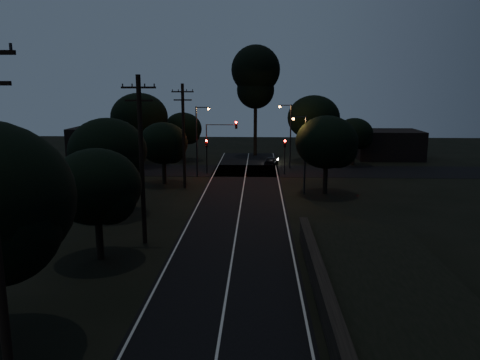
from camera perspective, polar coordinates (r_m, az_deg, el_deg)
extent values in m
cube|color=black|center=(38.00, -0.12, -4.28)|extent=(8.00, 70.00, 0.02)
cube|color=black|center=(57.50, 0.74, 1.15)|extent=(60.00, 8.00, 0.02)
cube|color=beige|center=(38.00, -0.12, -4.26)|extent=(0.12, 70.00, 0.01)
cube|color=beige|center=(38.34, -5.75, -4.18)|extent=(0.12, 70.00, 0.01)
cube|color=beige|center=(38.03, 5.55, -4.31)|extent=(0.12, 70.00, 0.01)
cube|color=black|center=(20.22, 11.14, -17.09)|extent=(0.40, 26.00, 1.50)
cube|color=black|center=(19.85, 11.23, -15.05)|extent=(0.55, 26.00, 0.10)
cube|color=black|center=(21.07, 20.71, -16.87)|extent=(6.50, 26.00, 1.20)
cylinder|color=black|center=(30.88, -11.90, 2.22)|extent=(0.30, 0.30, 11.00)
cube|color=black|center=(30.49, -12.28, 10.96)|extent=(2.20, 0.12, 0.12)
cube|color=black|center=(30.51, -12.21, 9.46)|extent=(1.80, 0.12, 0.12)
cylinder|color=black|center=(47.42, -6.89, 5.25)|extent=(0.30, 0.30, 10.50)
cube|color=black|center=(47.15, -7.02, 10.63)|extent=(2.20, 0.12, 0.12)
cube|color=black|center=(47.17, -7.00, 9.66)|extent=(1.80, 0.12, 0.12)
sphere|color=black|center=(19.01, -27.20, -4.98)|extent=(4.36, 4.36, 4.36)
cylinder|color=black|center=(29.65, -16.76, -6.88)|extent=(0.44, 0.44, 2.50)
ellipsoid|color=black|center=(28.82, -17.13, -0.75)|extent=(5.30, 5.30, 4.51)
sphere|color=black|center=(28.14, -15.64, -2.06)|extent=(3.18, 3.18, 3.18)
cylinder|color=black|center=(39.50, -15.53, -1.97)|extent=(0.44, 0.44, 2.87)
ellipsoid|color=black|center=(38.83, -15.83, 3.44)|extent=(6.20, 6.20, 5.27)
sphere|color=black|center=(38.00, -14.51, 2.39)|extent=(3.72, 3.72, 3.72)
cylinder|color=black|center=(50.41, -9.23, 0.91)|extent=(0.44, 0.44, 2.42)
ellipsoid|color=black|center=(49.93, -9.34, 4.46)|extent=(5.16, 5.16, 4.39)
sphere|color=black|center=(49.32, -8.41, 3.80)|extent=(3.10, 3.10, 3.10)
cylinder|color=black|center=(66.03, -6.91, 3.48)|extent=(0.44, 0.44, 2.45)
ellipsoid|color=black|center=(65.67, -6.97, 6.24)|extent=(5.25, 5.25, 4.46)
sphere|color=black|center=(65.06, -6.23, 5.74)|extent=(3.15, 3.15, 3.15)
cylinder|color=black|center=(63.10, -11.99, 3.42)|extent=(0.44, 0.44, 3.49)
ellipsoid|color=black|center=(62.64, -12.16, 7.50)|extent=(7.36, 7.36, 6.25)
sphere|color=black|center=(61.67, -11.14, 6.80)|extent=(4.41, 4.41, 4.41)
cylinder|color=black|center=(65.54, 8.85, 3.75)|extent=(0.44, 0.44, 3.31)
ellipsoid|color=black|center=(65.11, 8.97, 7.52)|extent=(7.12, 7.12, 6.06)
sphere|color=black|center=(64.61, 10.12, 6.82)|extent=(4.27, 4.27, 4.27)
cylinder|color=black|center=(63.45, 13.63, 2.83)|extent=(0.44, 0.44, 2.27)
ellipsoid|color=black|center=(63.09, 13.76, 5.49)|extent=(4.85, 4.85, 4.13)
sphere|color=black|center=(62.84, 14.58, 4.98)|extent=(2.91, 2.91, 2.91)
cylinder|color=black|center=(45.88, 10.35, 0.06)|extent=(0.44, 0.44, 2.80)
ellipsoid|color=black|center=(45.31, 10.51, 4.56)|extent=(5.94, 5.94, 5.05)
sphere|color=black|center=(44.96, 11.90, 3.69)|extent=(3.56, 3.56, 3.56)
cylinder|color=black|center=(69.79, 1.88, 6.63)|extent=(0.50, 0.50, 8.84)
sphere|color=black|center=(69.57, 1.92, 13.30)|extent=(7.07, 7.07, 7.07)
sphere|color=black|center=(69.54, 1.91, 10.92)|extent=(5.46, 5.46, 5.46)
cube|color=black|center=(70.42, -15.56, 4.44)|extent=(10.00, 8.00, 4.40)
cube|color=black|center=(70.50, 17.53, 4.17)|extent=(9.00, 7.00, 4.00)
cylinder|color=black|center=(55.58, -4.07, 2.42)|extent=(0.12, 0.12, 3.20)
cube|color=black|center=(55.29, -4.10, 4.52)|extent=(0.28, 0.22, 0.90)
sphere|color=#FF0705|center=(55.13, -4.12, 4.81)|extent=(0.22, 0.22, 0.22)
cylinder|color=black|center=(55.31, 5.45, 2.35)|extent=(0.12, 0.12, 3.20)
cube|color=black|center=(55.03, 5.50, 4.46)|extent=(0.28, 0.22, 0.90)
sphere|color=#FF0705|center=(54.86, 5.51, 4.75)|extent=(0.22, 0.22, 0.22)
cylinder|color=black|center=(55.44, -4.08, 3.34)|extent=(0.12, 0.12, 5.00)
cube|color=black|center=(54.79, -0.46, 6.74)|extent=(0.28, 0.22, 0.90)
sphere|color=#FF0705|center=(54.64, -0.47, 7.05)|extent=(0.22, 0.22, 0.22)
cube|color=black|center=(54.90, -2.30, 6.74)|extent=(3.50, 0.08, 0.08)
cylinder|color=black|center=(53.39, -5.30, 4.63)|extent=(0.16, 0.16, 8.00)
cube|color=black|center=(52.98, -4.62, 8.82)|extent=(1.40, 0.10, 0.10)
cube|color=black|center=(52.90, -3.86, 8.77)|extent=(0.35, 0.22, 0.12)
sphere|color=orange|center=(52.91, -3.86, 8.66)|extent=(0.26, 0.26, 0.26)
cylinder|color=black|center=(59.01, 6.17, 5.26)|extent=(0.16, 0.16, 8.00)
cube|color=black|center=(58.67, 5.56, 9.06)|extent=(1.40, 0.10, 0.10)
cube|color=black|center=(58.64, 4.87, 9.02)|extent=(0.35, 0.22, 0.12)
sphere|color=orange|center=(58.65, 4.87, 8.93)|extent=(0.26, 0.26, 0.26)
cylinder|color=black|center=(45.24, 7.94, 3.01)|extent=(0.16, 0.16, 7.50)
cube|color=black|center=(44.80, 7.30, 7.64)|extent=(1.20, 0.10, 0.10)
cube|color=black|center=(44.75, 6.53, 7.59)|extent=(0.35, 0.22, 0.12)
sphere|color=orange|center=(44.76, 6.52, 7.46)|extent=(0.26, 0.26, 0.26)
imported|color=black|center=(61.34, 3.84, 2.32)|extent=(2.07, 3.66, 1.18)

